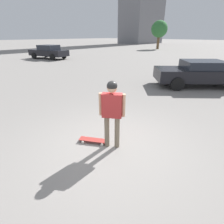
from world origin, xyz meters
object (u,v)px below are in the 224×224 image
car_parked_near (200,73)px  car_parked_far (49,52)px  person (112,108)px  skateboard (94,140)px

car_parked_near → car_parked_far: size_ratio=0.92×
person → car_parked_far: size_ratio=0.33×
person → car_parked_near: size_ratio=0.36×
person → skateboard: 1.12m
person → skateboard: size_ratio=2.25×
person → car_parked_far: person is taller
car_parked_near → car_parked_far: bearing=-43.1°
car_parked_near → car_parked_far: car_parked_far is taller
person → car_parked_near: (-7.46, -0.52, -0.33)m
person → car_parked_near: person is taller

